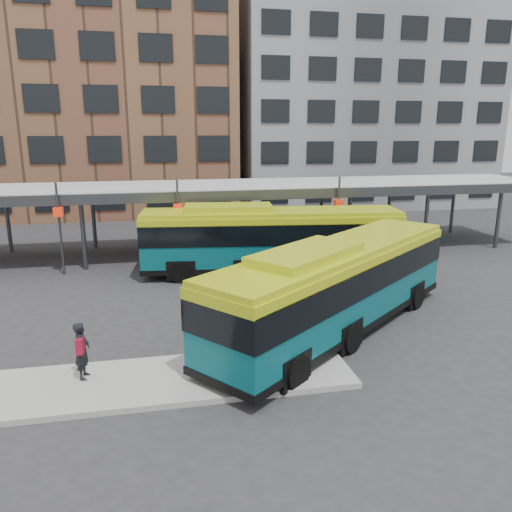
% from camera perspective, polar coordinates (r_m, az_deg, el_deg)
% --- Properties ---
extents(ground, '(120.00, 120.00, 0.00)m').
position_cam_1_polar(ground, '(18.84, 2.29, -8.78)').
color(ground, '#28282B').
rests_on(ground, ground).
extents(boarding_island, '(14.00, 3.00, 0.18)m').
position_cam_1_polar(boarding_island, '(15.68, -15.41, -14.00)').
color(boarding_island, gray).
rests_on(boarding_island, ground).
extents(canopy, '(40.00, 6.53, 4.80)m').
position_cam_1_polar(canopy, '(30.17, -3.63, 7.69)').
color(canopy, '#999B9E').
rests_on(canopy, ground).
extents(building_brick, '(26.00, 14.00, 22.00)m').
position_cam_1_polar(building_brick, '(49.28, -19.26, 17.80)').
color(building_brick, brown).
rests_on(building_brick, ground).
extents(building_grey, '(24.00, 14.00, 20.00)m').
position_cam_1_polar(building_grey, '(52.89, 11.39, 16.93)').
color(building_grey, slate).
rests_on(building_grey, ground).
extents(bus_front, '(11.80, 10.26, 3.57)m').
position_cam_1_polar(bus_front, '(18.57, 9.31, -3.21)').
color(bus_front, '#074F57').
rests_on(bus_front, ground).
extents(bus_rear, '(13.48, 4.38, 3.65)m').
position_cam_1_polar(bus_rear, '(25.90, 1.63, 2.10)').
color(bus_rear, '#074F57').
rests_on(bus_rear, ground).
extents(pedestrian, '(0.49, 0.69, 1.75)m').
position_cam_1_polar(pedestrian, '(15.81, -19.25, -10.12)').
color(pedestrian, black).
rests_on(pedestrian, boarding_island).
extents(bike_rack, '(4.31, 1.57, 0.98)m').
position_cam_1_polar(bike_rack, '(33.95, 17.85, 1.87)').
color(bike_rack, slate).
rests_on(bike_rack, ground).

